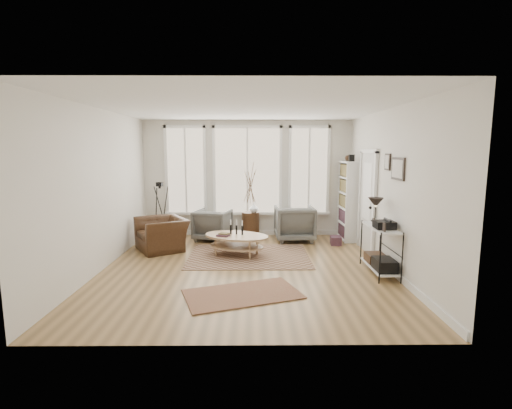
{
  "coord_description": "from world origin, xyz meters",
  "views": [
    {
      "loc": [
        0.14,
        -6.62,
        2.16
      ],
      "look_at": [
        0.2,
        0.6,
        1.1
      ],
      "focal_mm": 26.0,
      "sensor_mm": 36.0,
      "label": 1
    }
  ],
  "objects_px": {
    "bookcase": "(348,201)",
    "low_shelf": "(380,245)",
    "coffee_table": "(236,239)",
    "armchair_left": "(213,225)",
    "armchair_right": "(294,223)",
    "accent_chair": "(162,234)",
    "side_table": "(250,203)"
  },
  "relations": [
    {
      "from": "bookcase",
      "to": "coffee_table",
      "type": "xyz_separation_m",
      "value": [
        -2.65,
        -1.38,
        -0.62
      ]
    },
    {
      "from": "armchair_right",
      "to": "accent_chair",
      "type": "bearing_deg",
      "value": 12.89
    },
    {
      "from": "armchair_left",
      "to": "low_shelf",
      "type": "bearing_deg",
      "value": 156.4
    },
    {
      "from": "bookcase",
      "to": "accent_chair",
      "type": "distance_m",
      "value": 4.43
    },
    {
      "from": "bookcase",
      "to": "armchair_right",
      "type": "distance_m",
      "value": 1.41
    },
    {
      "from": "armchair_right",
      "to": "side_table",
      "type": "relative_size",
      "value": 0.51
    },
    {
      "from": "low_shelf",
      "to": "armchair_left",
      "type": "bearing_deg",
      "value": 142.32
    },
    {
      "from": "bookcase",
      "to": "low_shelf",
      "type": "relative_size",
      "value": 1.58
    },
    {
      "from": "side_table",
      "to": "accent_chair",
      "type": "bearing_deg",
      "value": -151.39
    },
    {
      "from": "low_shelf",
      "to": "armchair_left",
      "type": "distance_m",
      "value": 4.06
    },
    {
      "from": "armchair_left",
      "to": "armchair_right",
      "type": "xyz_separation_m",
      "value": [
        1.97,
        -0.07,
        0.05
      ]
    },
    {
      "from": "low_shelf",
      "to": "accent_chair",
      "type": "distance_m",
      "value": 4.52
    },
    {
      "from": "coffee_table",
      "to": "side_table",
      "type": "distance_m",
      "value": 1.63
    },
    {
      "from": "armchair_left",
      "to": "armchair_right",
      "type": "relative_size",
      "value": 0.89
    },
    {
      "from": "bookcase",
      "to": "side_table",
      "type": "height_order",
      "value": "bookcase"
    },
    {
      "from": "coffee_table",
      "to": "armchair_right",
      "type": "distance_m",
      "value": 1.86
    },
    {
      "from": "side_table",
      "to": "accent_chair",
      "type": "distance_m",
      "value": 2.26
    },
    {
      "from": "armchair_left",
      "to": "accent_chair",
      "type": "bearing_deg",
      "value": 55.09
    },
    {
      "from": "bookcase",
      "to": "accent_chair",
      "type": "relative_size",
      "value": 1.92
    },
    {
      "from": "bookcase",
      "to": "armchair_right",
      "type": "xyz_separation_m",
      "value": [
        -1.3,
        -0.1,
        -0.53
      ]
    },
    {
      "from": "coffee_table",
      "to": "low_shelf",
      "type": "bearing_deg",
      "value": -23.77
    },
    {
      "from": "bookcase",
      "to": "low_shelf",
      "type": "height_order",
      "value": "bookcase"
    },
    {
      "from": "coffee_table",
      "to": "bookcase",
      "type": "bearing_deg",
      "value": 27.54
    },
    {
      "from": "armchair_left",
      "to": "armchair_right",
      "type": "bearing_deg",
      "value": -167.84
    },
    {
      "from": "bookcase",
      "to": "armchair_right",
      "type": "relative_size",
      "value": 2.22
    },
    {
      "from": "armchair_left",
      "to": "coffee_table",
      "type": "bearing_deg",
      "value": 129.01
    },
    {
      "from": "bookcase",
      "to": "coffee_table",
      "type": "relative_size",
      "value": 1.31
    },
    {
      "from": "accent_chair",
      "to": "armchair_right",
      "type": "bearing_deg",
      "value": 73.63
    },
    {
      "from": "bookcase",
      "to": "low_shelf",
      "type": "bearing_deg",
      "value": -91.28
    },
    {
      "from": "low_shelf",
      "to": "coffee_table",
      "type": "distance_m",
      "value": 2.84
    },
    {
      "from": "bookcase",
      "to": "low_shelf",
      "type": "distance_m",
      "value": 2.56
    },
    {
      "from": "armchair_left",
      "to": "side_table",
      "type": "bearing_deg",
      "value": -155.47
    }
  ]
}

